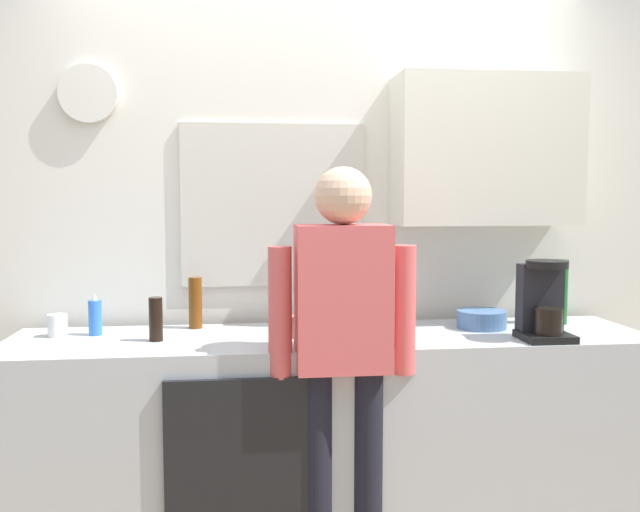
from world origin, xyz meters
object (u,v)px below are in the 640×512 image
coffee_maker (543,304)px  bottle_dark_sauce (156,319)px  cup_terracotta_mug (294,326)px  dish_soap (95,317)px  mixing_bowl (482,319)px  cup_white_mug (57,325)px  bottle_green_wine (560,292)px  person_at_sink (343,337)px  bottle_amber_beer (195,303)px  potted_plant (349,309)px

coffee_maker → bottle_dark_sauce: coffee_maker is taller
cup_terracotta_mug → dish_soap: dish_soap is taller
bottle_dark_sauce → mixing_bowl: size_ratio=0.82×
cup_white_mug → dish_soap: 0.16m
coffee_maker → cup_white_mug: 2.04m
bottle_green_wine → mixing_bowl: (-0.40, -0.06, -0.11)m
bottle_dark_sauce → person_at_sink: bearing=-20.4°
coffee_maker → mixing_bowl: (-0.17, 0.26, -0.11)m
bottle_amber_beer → mixing_bowl: bearing=-6.9°
mixing_bowl → cup_terracotta_mug: bearing=-173.1°
coffee_maker → cup_white_mug: coffee_maker is taller
cup_white_mug → mixing_bowl: cup_white_mug is taller
bottle_dark_sauce → person_at_sink: size_ratio=0.11×
bottle_dark_sauce → mixing_bowl: 1.43m
coffee_maker → person_at_sink: bearing=-172.2°
bottle_green_wine → dish_soap: (-2.09, -0.02, -0.07)m
bottle_dark_sauce → dish_soap: same height
cup_white_mug → mixing_bowl: size_ratio=0.43×
mixing_bowl → dish_soap: size_ratio=1.22×
bottle_dark_sauce → dish_soap: bearing=150.4°
bottle_amber_beer → potted_plant: 0.73m
cup_terracotta_mug → person_at_sink: (0.17, -0.28, 0.01)m
bottle_dark_sauce → cup_terracotta_mug: 0.57m
coffee_maker → person_at_sink: 0.87m
potted_plant → bottle_dark_sauce: bearing=173.1°
bottle_amber_beer → dish_soap: 0.43m
bottle_green_wine → person_at_sink: person_at_sink is taller
bottle_dark_sauce → potted_plant: potted_plant is taller
bottle_amber_beer → potted_plant: size_ratio=1.00×
person_at_sink → mixing_bowl: bearing=33.7°
mixing_bowl → potted_plant: (-0.64, -0.20, 0.09)m
mixing_bowl → person_at_sink: person_at_sink is taller
coffee_maker → potted_plant: coffee_maker is taller
cup_terracotta_mug → person_at_sink: 0.32m
potted_plant → dish_soap: potted_plant is taller
cup_white_mug → coffee_maker: bearing=-8.3°
coffee_maker → dish_soap: size_ratio=1.83×
cup_terracotta_mug → cup_white_mug: 1.00m
cup_white_mug → potted_plant: potted_plant is taller
bottle_green_wine → cup_terracotta_mug: (-1.25, -0.17, -0.10)m
bottle_dark_sauce → potted_plant: (0.78, -0.10, 0.04)m
dish_soap → bottle_green_wine: bearing=0.4°
cup_terracotta_mug → potted_plant: size_ratio=0.40×
coffee_maker → dish_soap: 1.89m
bottle_amber_beer → bottle_dark_sauce: bearing=-119.2°
bottle_amber_beer → mixing_bowl: (1.28, -0.15, -0.07)m
mixing_bowl → coffee_maker: bearing=-57.5°
cup_terracotta_mug → mixing_bowl: size_ratio=0.42×
bottle_dark_sauce → potted_plant: bearing=-6.9°
bottle_green_wine → dish_soap: bearing=-179.6°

